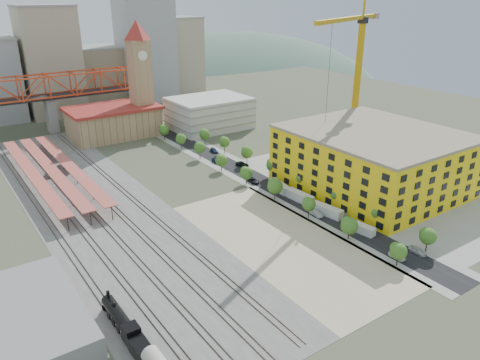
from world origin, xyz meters
TOP-DOWN VIEW (x-y plane):
  - ground at (0.00, 0.00)m, footprint 400.00×400.00m
  - ballast_strip at (-36.00, 17.50)m, footprint 36.00×165.00m
  - dirt_lot at (-4.00, -31.50)m, footprint 28.00×67.00m
  - street_asphalt at (16.00, 15.00)m, footprint 12.00×170.00m
  - sidewalk_west at (10.50, 15.00)m, footprint 3.00×170.00m
  - sidewalk_east at (21.50, 15.00)m, footprint 3.00×170.00m
  - construction_pad at (45.00, -20.00)m, footprint 50.00×90.00m
  - rail_tracks at (-37.80, 17.50)m, footprint 26.56×160.00m
  - platform_canopies at (-41.00, 45.00)m, footprint 16.00×80.00m
  - station_hall at (-5.00, 82.00)m, footprint 38.00×24.00m
  - clock_tower at (8.00, 79.99)m, footprint 12.00×12.00m
  - parking_garage at (36.00, 70.00)m, footprint 34.00×26.00m
  - truss_bridge at (-25.00, 105.00)m, footprint 94.00×9.60m
  - construction_building at (42.00, -20.00)m, footprint 44.60×50.60m
  - warehouse at (-66.00, -30.00)m, footprint 22.00×32.00m
  - street_trees at (16.00, 5.00)m, footprint 15.40×124.40m
  - skyline at (7.47, 142.31)m, footprint 133.00×46.00m
  - distant_hills at (45.28, 260.00)m, footprint 647.00×264.00m
  - locomotive at (-50.00, -41.54)m, footprint 2.74×21.14m
  - tower_crane at (58.77, 5.74)m, footprint 51.67×23.38m
  - site_trailer_a at (16.00, -38.78)m, footprint 3.39×8.80m
  - site_trailer_b at (16.00, -26.61)m, footprint 4.16×10.04m
  - site_trailer_c at (16.00, -15.14)m, footprint 3.18×10.15m
  - site_trailer_d at (16.00, -5.32)m, footprint 4.01×9.82m
  - car_0 at (13.00, -53.07)m, footprint 1.83×4.29m
  - car_1 at (13.00, -25.43)m, footprint 1.84×4.62m
  - car_2 at (13.00, 4.52)m, footprint 2.92×5.31m
  - car_3 at (13.00, 27.80)m, footprint 2.26×4.64m
  - car_4 at (19.00, -54.51)m, footprint 2.22×4.75m
  - car_5 at (19.00, -29.06)m, footprint 2.13×4.73m
  - car_6 at (19.00, 19.27)m, footprint 3.27×5.67m
  - car_7 at (19.00, 38.66)m, footprint 2.66×4.97m

SIDE VIEW (x-z plane):
  - distant_hills at x=45.28m, z-range -193.04..33.96m
  - ground at x=0.00m, z-range 0.00..0.00m
  - street_trees at x=16.00m, z-range -4.00..4.00m
  - sidewalk_west at x=10.50m, z-range 0.00..0.04m
  - sidewalk_east at x=21.50m, z-range 0.00..0.04m
  - ballast_strip at x=-36.00m, z-range 0.00..0.06m
  - dirt_lot at x=-4.00m, z-range 0.00..0.06m
  - street_asphalt at x=16.00m, z-range 0.00..0.06m
  - construction_pad at x=45.00m, z-range 0.00..0.06m
  - rail_tracks at x=-37.80m, z-range 0.06..0.24m
  - car_3 at x=13.00m, z-range 0.00..1.30m
  - car_7 at x=19.00m, z-range 0.00..1.37m
  - car_2 at x=13.00m, z-range 0.00..1.41m
  - car_0 at x=13.00m, z-range 0.00..1.44m
  - car_6 at x=19.00m, z-range 0.00..1.49m
  - car_1 at x=13.00m, z-range 0.00..1.49m
  - car_5 at x=19.00m, z-range 0.00..1.51m
  - car_4 at x=19.00m, z-range 0.00..1.57m
  - site_trailer_a at x=16.00m, z-range 0.00..2.35m
  - site_trailer_d at x=16.00m, z-range 0.00..2.61m
  - site_trailer_b at x=16.00m, z-range 0.00..2.67m
  - site_trailer_c at x=16.00m, z-range 0.00..2.74m
  - locomotive at x=-50.00m, z-range -0.67..4.62m
  - warehouse at x=-66.00m, z-range 0.00..5.00m
  - platform_canopies at x=-41.00m, z-range 1.93..6.06m
  - station_hall at x=-5.00m, z-range 0.12..13.22m
  - parking_garage at x=36.00m, z-range 0.00..14.00m
  - construction_building at x=42.00m, z-range 0.01..18.81m
  - truss_bridge at x=-25.00m, z-range 6.06..31.66m
  - skyline at x=7.47m, z-range -7.19..52.81m
  - clock_tower at x=8.00m, z-range 2.70..54.70m
  - tower_crane at x=58.77m, z-range 6.91..65.94m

